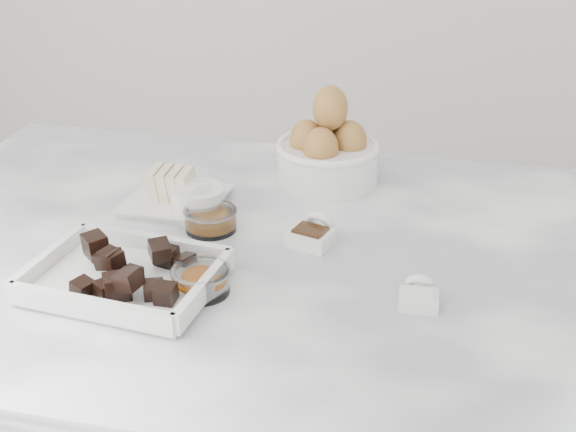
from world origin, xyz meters
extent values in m
cube|color=white|center=(0.00, 0.00, 0.92)|extent=(1.20, 0.80, 0.04)
cube|color=white|center=(-0.16, -0.14, 0.95)|extent=(0.24, 0.19, 0.01)
cube|color=white|center=(-0.18, 0.11, 0.95)|extent=(0.14, 0.14, 0.01)
cube|color=white|center=(-0.18, 0.11, 0.95)|extent=(0.15, 0.15, 0.00)
cylinder|color=white|center=(-0.13, 0.08, 0.96)|extent=(0.08, 0.08, 0.05)
cylinder|color=white|center=(-0.13, 0.08, 0.98)|extent=(0.07, 0.07, 0.01)
cylinder|color=white|center=(0.04, 0.25, 0.97)|extent=(0.17, 0.17, 0.07)
torus|color=white|center=(0.04, 0.25, 1.00)|extent=(0.18, 0.18, 0.01)
ellipsoid|color=#B07839|center=(0.07, 0.26, 1.01)|extent=(0.06, 0.06, 0.08)
ellipsoid|color=#B07839|center=(0.00, 0.25, 1.01)|extent=(0.06, 0.06, 0.08)
ellipsoid|color=#B07839|center=(0.04, 0.28, 1.01)|extent=(0.06, 0.06, 0.08)
ellipsoid|color=#B07839|center=(0.03, 0.21, 1.01)|extent=(0.06, 0.06, 0.08)
ellipsoid|color=#B07839|center=(0.04, 0.25, 1.07)|extent=(0.06, 0.06, 0.08)
cylinder|color=white|center=(-0.10, 0.04, 0.96)|extent=(0.08, 0.08, 0.03)
torus|color=white|center=(-0.10, 0.04, 0.97)|extent=(0.08, 0.08, 0.01)
cylinder|color=orange|center=(-0.10, 0.04, 0.95)|extent=(0.06, 0.06, 0.01)
cylinder|color=white|center=(-0.06, -0.13, 0.96)|extent=(0.08, 0.08, 0.03)
torus|color=white|center=(-0.06, -0.13, 0.97)|extent=(0.08, 0.08, 0.01)
ellipsoid|color=orange|center=(-0.06, -0.13, 0.96)|extent=(0.05, 0.05, 0.02)
cube|color=white|center=(0.05, 0.03, 0.95)|extent=(0.07, 0.06, 0.02)
cube|color=black|center=(0.05, 0.03, 0.96)|extent=(0.05, 0.05, 0.00)
torus|color=white|center=(0.06, 0.06, 0.96)|extent=(0.05, 0.05, 0.04)
cube|color=white|center=(0.22, -0.10, 0.95)|extent=(0.05, 0.04, 0.02)
cube|color=white|center=(0.22, -0.10, 0.96)|extent=(0.04, 0.03, 0.00)
torus|color=white|center=(0.22, -0.08, 0.96)|extent=(0.04, 0.03, 0.04)
camera|label=1|loc=(0.25, -0.97, 1.49)|focal=50.00mm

